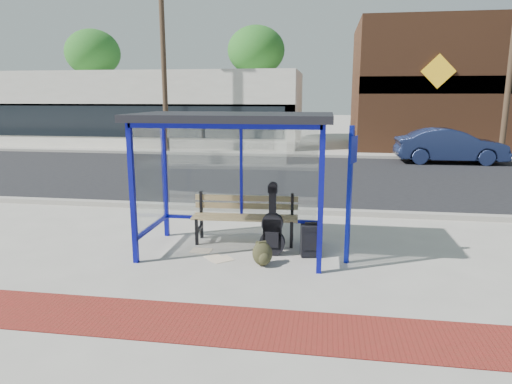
% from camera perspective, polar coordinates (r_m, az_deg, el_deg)
% --- Properties ---
extents(ground, '(120.00, 120.00, 0.00)m').
position_cam_1_polar(ground, '(8.14, -2.77, -7.49)').
color(ground, '#B2ADA0').
rests_on(ground, ground).
extents(brick_paver_strip, '(60.00, 1.00, 0.01)m').
position_cam_1_polar(brick_paver_strip, '(5.82, -8.08, -15.83)').
color(brick_paver_strip, maroon).
rests_on(brick_paver_strip, ground).
extents(curb_near, '(60.00, 0.25, 0.12)m').
position_cam_1_polar(curb_near, '(10.86, 0.29, -2.17)').
color(curb_near, gray).
rests_on(curb_near, ground).
extents(street_asphalt, '(60.00, 10.00, 0.00)m').
position_cam_1_polar(street_asphalt, '(15.83, 3.02, 2.08)').
color(street_asphalt, black).
rests_on(street_asphalt, ground).
extents(curb_far, '(60.00, 0.25, 0.12)m').
position_cam_1_polar(curb_far, '(20.85, 4.46, 4.60)').
color(curb_far, gray).
rests_on(curb_far, ground).
extents(far_sidewalk, '(60.00, 4.00, 0.01)m').
position_cam_1_polar(far_sidewalk, '(22.73, 4.83, 5.06)').
color(far_sidewalk, '#B2ADA0').
rests_on(far_sidewalk, ground).
extents(bus_shelter, '(3.30, 1.80, 2.42)m').
position_cam_1_polar(bus_shelter, '(7.77, -2.82, 7.23)').
color(bus_shelter, '#0C108E').
rests_on(bus_shelter, ground).
extents(storefront_white, '(18.00, 6.04, 4.00)m').
position_cam_1_polar(storefront_white, '(27.61, -13.90, 10.12)').
color(storefront_white, silver).
rests_on(storefront_white, ground).
extents(storefront_brown, '(10.00, 7.08, 6.40)m').
position_cam_1_polar(storefront_brown, '(26.80, 23.25, 12.05)').
color(storefront_brown, '#59331E').
rests_on(storefront_brown, ground).
extents(tree_left, '(3.60, 3.60, 7.03)m').
position_cam_1_polar(tree_left, '(33.48, -19.71, 15.97)').
color(tree_left, '#4C3826').
rests_on(tree_left, ground).
extents(tree_mid, '(3.60, 3.60, 7.03)m').
position_cam_1_polar(tree_mid, '(29.99, 0.03, 17.19)').
color(tree_mid, '#4C3826').
rests_on(tree_mid, ground).
extents(utility_pole_west, '(1.60, 0.24, 8.00)m').
position_cam_1_polar(utility_pole_west, '(22.29, -11.45, 15.31)').
color(utility_pole_west, '#4C3826').
rests_on(utility_pole_west, ground).
extents(utility_pole_east, '(1.60, 0.24, 8.00)m').
position_cam_1_polar(utility_pole_east, '(22.25, 29.28, 14.07)').
color(utility_pole_east, '#4C3826').
rests_on(utility_pole_east, ground).
extents(bench, '(1.98, 0.58, 0.93)m').
position_cam_1_polar(bench, '(8.55, -1.34, -2.85)').
color(bench, black).
rests_on(bench, ground).
extents(guitar_bag, '(0.44, 0.13, 1.21)m').
position_cam_1_polar(guitar_bag, '(7.86, 2.05, -4.82)').
color(guitar_bag, black).
rests_on(guitar_bag, ground).
extents(suitcase, '(0.38, 0.28, 0.61)m').
position_cam_1_polar(suitcase, '(7.89, 6.90, -6.07)').
color(suitcase, black).
rests_on(suitcase, ground).
extents(backpack, '(0.40, 0.38, 0.40)m').
position_cam_1_polar(backpack, '(7.45, 0.84, -7.80)').
color(backpack, '#2F2E1A').
rests_on(backpack, ground).
extents(sign_post, '(0.15, 0.27, 2.26)m').
position_cam_1_polar(sign_post, '(7.43, 11.66, 0.53)').
color(sign_post, navy).
rests_on(sign_post, ground).
extents(newspaper_a, '(0.43, 0.44, 0.01)m').
position_cam_1_polar(newspaper_a, '(7.87, -5.15, -8.20)').
color(newspaper_a, white).
rests_on(newspaper_a, ground).
extents(newspaper_b, '(0.45, 0.44, 0.01)m').
position_cam_1_polar(newspaper_b, '(7.79, -4.30, -8.40)').
color(newspaper_b, white).
rests_on(newspaper_b, ground).
extents(newspaper_c, '(0.37, 0.29, 0.01)m').
position_cam_1_polar(newspaper_c, '(8.25, -6.86, -7.28)').
color(newspaper_c, white).
rests_on(newspaper_c, ground).
extents(parked_car, '(4.33, 1.60, 1.41)m').
position_cam_1_polar(parked_car, '(20.29, 23.10, 5.33)').
color(parked_car, '#192346').
rests_on(parked_car, ground).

